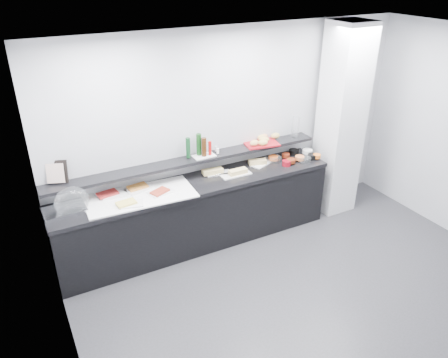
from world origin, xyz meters
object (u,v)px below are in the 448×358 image
cloche_base (64,211)px  carafe (295,127)px  framed_print (57,172)px  bread_tray (261,143)px  sandwich_plate_mid (236,174)px  condiment_tray (204,156)px

cloche_base → carafe: bearing=0.4°
cloche_base → framed_print: 0.44m
bread_tray → carafe: carafe is taller
cloche_base → framed_print: size_ratio=1.75×
framed_print → carafe: carafe is taller
cloche_base → framed_print: framed_print is taller
bread_tray → carafe: (0.54, -0.02, 0.14)m
sandwich_plate_mid → framed_print: 2.15m
cloche_base → framed_print: (0.02, 0.25, 0.36)m
cloche_base → condiment_tray: size_ratio=1.61×
cloche_base → bread_tray: bearing=1.2°
bread_tray → condiment_tray: bearing=-170.2°
cloche_base → sandwich_plate_mid: size_ratio=1.13×
cloche_base → sandwich_plate_mid: bearing=-3.9°
sandwich_plate_mid → bread_tray: 0.61m
condiment_tray → framed_print: bearing=175.2°
cloche_base → framed_print: bearing=82.6°
cloche_base → carafe: carafe is taller
condiment_tray → carafe: size_ratio=0.94×
bread_tray → cloche_base: bearing=-167.4°
sandwich_plate_mid → carafe: carafe is taller
condiment_tray → carafe: 1.41m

